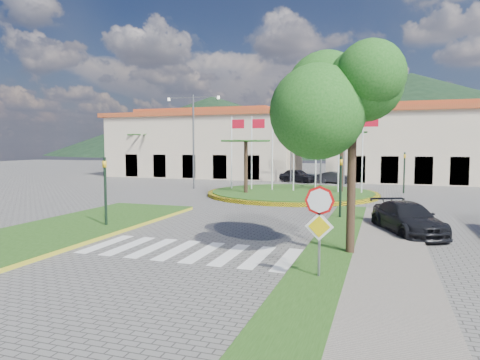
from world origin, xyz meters
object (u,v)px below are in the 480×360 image
(deciduous_tree, at_px, (353,100))
(car_dark_a, at_px, (298,176))
(roundabout_island, at_px, (292,193))
(stop_sign, at_px, (319,218))
(car_side_right, at_px, (408,218))
(white_van, at_px, (240,173))
(car_dark_b, at_px, (335,178))

(deciduous_tree, bearing_deg, car_dark_a, 104.39)
(roundabout_island, distance_m, deciduous_tree, 18.55)
(stop_sign, relative_size, car_side_right, 0.58)
(roundabout_island, bearing_deg, car_side_right, -58.78)
(deciduous_tree, distance_m, white_van, 34.40)
(roundabout_island, xyz_separation_m, stop_sign, (4.90, -20.04, 1.61))
(car_dark_b, xyz_separation_m, car_side_right, (5.50, -23.42, 0.08))
(white_van, height_order, car_dark_b, white_van)
(stop_sign, distance_m, car_dark_b, 31.25)
(deciduous_tree, relative_size, car_dark_a, 1.71)
(stop_sign, xyz_separation_m, car_dark_a, (-6.67, 31.37, -1.12))
(white_van, relative_size, car_dark_a, 1.14)
(white_van, height_order, car_dark_a, car_dark_a)
(car_dark_b, bearing_deg, deciduous_tree, -166.97)
(stop_sign, relative_size, car_dark_a, 0.67)
(white_van, bearing_deg, car_side_right, -172.45)
(deciduous_tree, relative_size, car_dark_b, 1.94)
(white_van, xyz_separation_m, car_side_right, (16.30, -26.32, 0.03))
(car_dark_b, bearing_deg, white_van, 80.88)
(roundabout_island, height_order, deciduous_tree, deciduous_tree)
(roundabout_island, distance_m, white_van, 16.51)
(stop_sign, distance_m, white_van, 36.67)
(stop_sign, bearing_deg, car_side_right, 71.28)
(car_dark_a, relative_size, car_dark_b, 1.13)
(roundabout_island, relative_size, car_dark_b, 3.62)
(car_dark_a, xyz_separation_m, car_dark_b, (3.77, -0.28, -0.10))
(car_dark_a, bearing_deg, roundabout_island, -146.10)
(roundabout_island, xyz_separation_m, car_dark_b, (2.00, 11.06, 0.40))
(roundabout_island, bearing_deg, stop_sign, -76.27)
(roundabout_island, height_order, stop_sign, roundabout_island)
(white_van, xyz_separation_m, car_dark_a, (7.03, -2.62, 0.05))
(car_side_right, bearing_deg, car_dark_a, 88.79)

